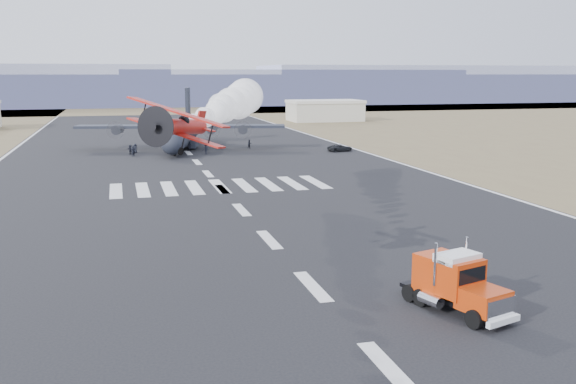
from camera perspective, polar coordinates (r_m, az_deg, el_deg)
name	(u,v)px	position (r m, az deg, el deg)	size (l,w,h in m)	color
ground	(390,369)	(30.66, 9.03, -15.29)	(500.00, 500.00, 0.00)	black
scrub_far	(147,109)	(255.74, -12.40, 7.25)	(500.00, 80.00, 0.00)	brown
runway_markings	(208,174)	(86.93, -7.13, 1.62)	(60.00, 260.00, 0.01)	silver
ridge_seg_d	(143,90)	(285.45, -12.74, 8.85)	(150.00, 50.00, 13.00)	#8C92B2
ridge_seg_e	(289,87)	(295.28, 0.12, 9.35)	(150.00, 50.00, 15.00)	#8C92B2
ridge_seg_f	(420,84)	(318.35, 11.65, 9.40)	(150.00, 50.00, 17.00)	#8C92B2
ridge_seg_g	(537,87)	(352.12, 21.26, 8.66)	(150.00, 50.00, 13.00)	#8C92B2
hangar_right	(325,110)	(184.62, 3.30, 7.27)	(20.50, 12.50, 5.90)	#B6B4A2
semi_truck	(455,283)	(37.69, 14.65, -7.79)	(4.31, 7.71, 3.40)	black
aerobatic_biplane	(179,126)	(38.24, -9.64, 5.80)	(6.22, 5.97, 3.22)	#B72D0C
smoke_trail	(237,101)	(65.98, -4.56, 8.03)	(11.92, 33.05, 4.02)	white
transport_aircraft	(182,133)	(117.15, -9.37, 5.17)	(36.57, 29.93, 10.61)	black
support_vehicle	(340,148)	(111.85, 4.66, 3.94)	(2.02, 4.37, 1.21)	black
crew_a	(133,151)	(107.51, -13.63, 3.55)	(0.62, 0.51, 1.71)	black
crew_b	(250,144)	(115.70, -3.44, 4.27)	(0.79, 0.49, 1.63)	black
crew_c	(206,149)	(108.27, -7.31, 3.83)	(1.18, 0.55, 1.83)	black
crew_d	(172,151)	(107.49, -10.30, 3.63)	(0.92, 0.47, 1.56)	black
crew_e	(135,148)	(112.34, -13.41, 3.81)	(0.77, 0.47, 1.57)	black
crew_f	(130,150)	(110.20, -13.85, 3.68)	(1.52, 0.49, 1.64)	black
crew_g	(134,150)	(108.64, -13.54, 3.62)	(0.62, 0.51, 1.70)	black
crew_h	(190,146)	(112.76, -8.73, 4.03)	(0.84, 0.52, 1.72)	black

